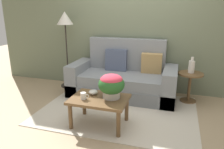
# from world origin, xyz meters

# --- Properties ---
(ground_plane) EXTENTS (14.00, 14.00, 0.00)m
(ground_plane) POSITION_xyz_m (0.00, 0.00, 0.00)
(ground_plane) COLOR tan
(wall_back) EXTENTS (6.40, 0.12, 2.89)m
(wall_back) POSITION_xyz_m (0.00, 1.23, 1.45)
(wall_back) COLOR slate
(wall_back) RESTS_ON ground
(area_rug) EXTENTS (2.59, 1.87, 0.01)m
(area_rug) POSITION_xyz_m (0.00, 0.04, 0.01)
(area_rug) COLOR beige
(area_rug) RESTS_ON ground
(couch) EXTENTS (2.06, 0.89, 1.10)m
(couch) POSITION_xyz_m (-0.10, 0.75, 0.33)
(couch) COLOR slate
(couch) RESTS_ON ground
(coffee_table) EXTENTS (0.83, 0.59, 0.44)m
(coffee_table) POSITION_xyz_m (-0.14, -0.51, 0.37)
(coffee_table) COLOR brown
(coffee_table) RESTS_ON ground
(side_table) EXTENTS (0.45, 0.45, 0.56)m
(side_table) POSITION_xyz_m (1.16, 0.78, 0.39)
(side_table) COLOR brown
(side_table) RESTS_ON ground
(floor_lamp) EXTENTS (0.34, 0.34, 1.62)m
(floor_lamp) POSITION_xyz_m (-1.40, 0.89, 1.32)
(floor_lamp) COLOR #2D2823
(floor_lamp) RESTS_ON ground
(potted_plant) EXTENTS (0.38, 0.38, 0.35)m
(potted_plant) POSITION_xyz_m (0.03, -0.44, 0.64)
(potted_plant) COLOR #B7B2A8
(potted_plant) RESTS_ON coffee_table
(coffee_mug) EXTENTS (0.13, 0.08, 0.10)m
(coffee_mug) POSITION_xyz_m (-0.34, -0.61, 0.48)
(coffee_mug) COLOR white
(coffee_mug) RESTS_ON coffee_table
(snack_bowl) EXTENTS (0.14, 0.14, 0.07)m
(snack_bowl) POSITION_xyz_m (-0.27, -0.41, 0.47)
(snack_bowl) COLOR silver
(snack_bowl) RESTS_ON coffee_table
(table_vase) EXTENTS (0.11, 0.11, 0.30)m
(table_vase) POSITION_xyz_m (1.16, 0.80, 0.68)
(table_vase) COLOR silver
(table_vase) RESTS_ON side_table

